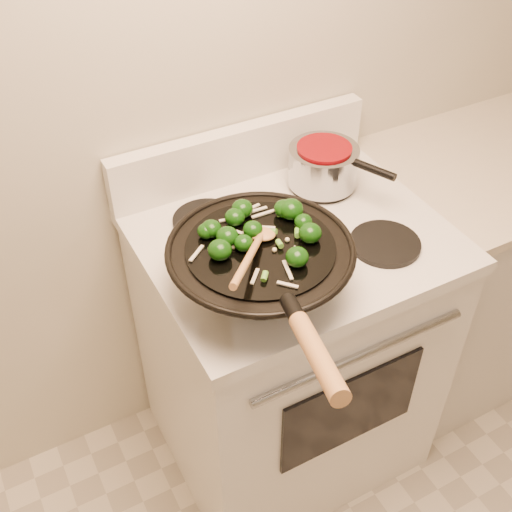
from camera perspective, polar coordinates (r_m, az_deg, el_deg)
stove at (r=1.99m, az=2.83°, el=-8.05°), size 0.78×0.67×1.08m
counter_unit at (r=2.41m, az=19.15°, el=-0.62°), size 0.80×0.62×0.91m
wok at (r=1.44m, az=0.44°, el=-0.99°), size 0.42×0.69×0.23m
stirfry at (r=1.43m, az=0.13°, el=2.43°), size 0.30×0.30×0.05m
wooden_spoon at (r=1.36m, az=-0.16°, el=0.75°), size 0.21×0.24×0.09m
saucepan at (r=1.81m, az=6.04°, el=8.05°), size 0.20×0.30×0.11m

